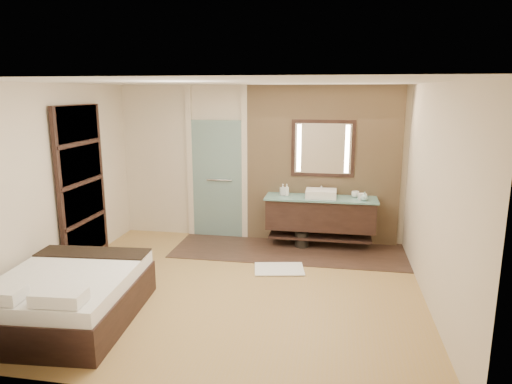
% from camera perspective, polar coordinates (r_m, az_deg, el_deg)
% --- Properties ---
extents(floor, '(5.00, 5.00, 0.00)m').
position_cam_1_polar(floor, '(6.27, -3.09, -11.95)').
color(floor, '#AB8648').
rests_on(floor, ground).
extents(tile_strip, '(3.80, 1.30, 0.01)m').
position_cam_1_polar(tile_strip, '(7.64, 4.06, -7.32)').
color(tile_strip, '#32231B').
rests_on(tile_strip, floor).
extents(stone_wall, '(2.60, 0.08, 2.70)m').
position_cam_1_polar(stone_wall, '(7.87, 8.30, 3.28)').
color(stone_wall, tan).
rests_on(stone_wall, floor).
extents(vanity, '(1.85, 0.55, 0.88)m').
position_cam_1_polar(vanity, '(7.74, 8.06, -2.69)').
color(vanity, black).
rests_on(vanity, stone_wall).
extents(mirror_unit, '(1.06, 0.04, 0.96)m').
position_cam_1_polar(mirror_unit, '(7.77, 8.36, 5.40)').
color(mirror_unit, black).
rests_on(mirror_unit, stone_wall).
extents(frosted_door, '(1.10, 0.12, 2.70)m').
position_cam_1_polar(frosted_door, '(8.15, -4.85, 2.22)').
color(frosted_door, '#AAD8D4').
rests_on(frosted_door, floor).
extents(shoji_partition, '(0.06, 1.20, 2.40)m').
position_cam_1_polar(shoji_partition, '(7.33, -20.92, 0.80)').
color(shoji_partition, black).
rests_on(shoji_partition, floor).
extents(bed, '(1.59, 1.92, 0.70)m').
position_cam_1_polar(bed, '(5.78, -22.42, -11.97)').
color(bed, black).
rests_on(bed, floor).
extents(bath_mat, '(0.80, 0.62, 0.02)m').
position_cam_1_polar(bath_mat, '(6.85, 2.91, -9.59)').
color(bath_mat, white).
rests_on(bath_mat, floor).
extents(waste_bin, '(0.27, 0.27, 0.28)m').
position_cam_1_polar(waste_bin, '(7.79, 5.73, -5.93)').
color(waste_bin, black).
rests_on(waste_bin, floor).
extents(tissue_box, '(0.14, 0.14, 0.10)m').
position_cam_1_polar(tissue_box, '(7.62, 13.14, -0.55)').
color(tissue_box, silver).
rests_on(tissue_box, vanity).
extents(soap_bottle_a, '(0.08, 0.08, 0.20)m').
position_cam_1_polar(soap_bottle_a, '(7.70, 3.87, 0.26)').
color(soap_bottle_a, white).
rests_on(soap_bottle_a, vanity).
extents(soap_bottle_b, '(0.11, 0.11, 0.19)m').
position_cam_1_polar(soap_bottle_b, '(7.74, 3.37, 0.30)').
color(soap_bottle_b, '#B2B2B2').
rests_on(soap_bottle_b, vanity).
extents(soap_bottle_c, '(0.13, 0.13, 0.14)m').
position_cam_1_polar(soap_bottle_c, '(7.55, 13.41, -0.52)').
color(soap_bottle_c, '#A0CAC8').
rests_on(soap_bottle_c, vanity).
extents(cup, '(0.15, 0.15, 0.10)m').
position_cam_1_polar(cup, '(7.76, 12.31, -0.27)').
color(cup, white).
rests_on(cup, vanity).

